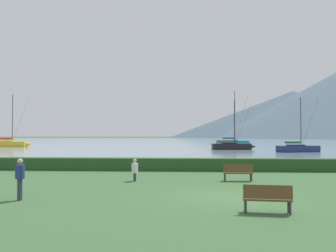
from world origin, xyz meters
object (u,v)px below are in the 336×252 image
at_px(sailboat_slip_1, 233,142).
at_px(sailboat_slip_2, 10,143).
at_px(person_seated_viewer, 135,169).
at_px(park_bench_near_path, 238,172).
at_px(sailboat_slip_0, 232,146).
at_px(person_standing_walker, 20,176).
at_px(sailboat_slip_5, 298,148).
at_px(park_bench_under_tree, 267,197).

relative_size(sailboat_slip_1, sailboat_slip_2, 1.17).
distance_m(sailboat_slip_1, sailboat_slip_2, 50.90).
bearing_deg(sailboat_slip_2, person_seated_viewer, -61.61).
distance_m(park_bench_near_path, person_seated_viewer, 5.77).
xyz_separation_m(sailboat_slip_1, person_seated_viewer, (-13.55, -68.07, -0.05)).
height_order(sailboat_slip_0, park_bench_near_path, sailboat_slip_0).
bearing_deg(sailboat_slip_1, person_standing_walker, -117.79).
bearing_deg(sailboat_slip_2, sailboat_slip_1, 9.84).
xyz_separation_m(park_bench_near_path, person_standing_walker, (-9.40, -6.42, 0.44)).
bearing_deg(person_standing_walker, sailboat_slip_5, 50.90).
bearing_deg(park_bench_near_path, person_standing_walker, -145.24).
bearing_deg(sailboat_slip_1, park_bench_under_tree, -110.70).
distance_m(sailboat_slip_0, person_seated_viewer, 44.84).
xyz_separation_m(sailboat_slip_2, sailboat_slip_5, (55.15, -20.51, -0.13)).
bearing_deg(person_standing_walker, park_bench_near_path, 24.42).
bearing_deg(sailboat_slip_5, sailboat_slip_2, 145.29).
bearing_deg(park_bench_near_path, sailboat_slip_1, 83.90).
height_order(park_bench_near_path, person_seated_viewer, person_seated_viewer).
bearing_deg(sailboat_slip_1, sailboat_slip_2, 179.50).
bearing_deg(sailboat_slip_2, person_standing_walker, -66.88).
bearing_deg(sailboat_slip_1, sailboat_slip_5, -94.76).
xyz_separation_m(sailboat_slip_0, person_standing_walker, (-14.09, -49.72, 0.34)).
relative_size(sailboat_slip_2, person_seated_viewer, 9.10).
height_order(sailboat_slip_0, park_bench_under_tree, sailboat_slip_0).
distance_m(sailboat_slip_0, park_bench_under_tree, 51.78).
xyz_separation_m(sailboat_slip_0, park_bench_under_tree, (-4.83, -51.55, -0.10)).
bearing_deg(sailboat_slip_1, person_seated_viewer, -116.00).
relative_size(sailboat_slip_0, sailboat_slip_1, 0.65).
distance_m(sailboat_slip_5, person_standing_walker, 47.16).
xyz_separation_m(sailboat_slip_2, park_bench_under_tree, (41.41, -63.50, -0.19)).
bearing_deg(person_standing_walker, person_seated_viewer, 49.37).
height_order(park_bench_near_path, park_bench_under_tree, same).
xyz_separation_m(sailboat_slip_0, sailboat_slip_1, (3.09, 24.47, 0.11)).
bearing_deg(sailboat_slip_2, park_bench_near_path, -57.46).
height_order(sailboat_slip_0, sailboat_slip_5, sailboat_slip_0).
xyz_separation_m(sailboat_slip_1, sailboat_slip_2, (-49.33, -12.53, -0.02)).
distance_m(sailboat_slip_5, person_seated_viewer, 40.03).
xyz_separation_m(person_seated_viewer, person_standing_walker, (-3.64, -6.12, 0.29)).
distance_m(sailboat_slip_2, park_bench_near_path, 69.13).
bearing_deg(park_bench_near_path, park_bench_under_tree, -90.53).
bearing_deg(person_seated_viewer, sailboat_slip_2, 110.80).
xyz_separation_m(sailboat_slip_0, person_seated_viewer, (-10.45, -43.60, 0.05)).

